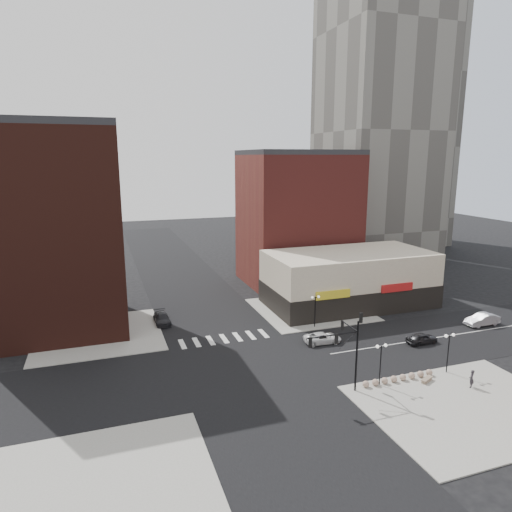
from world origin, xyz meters
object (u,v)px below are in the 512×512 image
street_lamp_se_a (381,354)px  traffic_signal (346,342)px  silver_sedan (482,319)px  stone_bench (427,380)px  street_lamp_ne (315,303)px  pedestrian (472,379)px  dark_sedan_east (422,338)px  white_suv (323,338)px  street_lamp_se_b (449,343)px  dark_sedan_north (162,318)px

street_lamp_se_a → traffic_signal: bearing=177.4°
street_lamp_se_a → silver_sedan: 24.29m
silver_sedan → stone_bench: 20.39m
street_lamp_ne → pedestrian: size_ratio=2.37×
street_lamp_ne → dark_sedan_east: (9.66, -8.85, -2.64)m
street_lamp_ne → white_suv: bearing=-105.6°
street_lamp_se_b → street_lamp_ne: bearing=113.6°
street_lamp_ne → dark_sedan_east: size_ratio=1.08×
street_lamp_se_b → street_lamp_ne: 17.46m
street_lamp_se_a → stone_bench: street_lamp_se_a is taller
silver_sedan → street_lamp_se_a: bearing=-67.4°
dark_sedan_east → traffic_signal: bearing=114.5°
street_lamp_se_a → street_lamp_se_b: 8.00m
street_lamp_se_a → dark_sedan_east: bearing=33.8°
silver_sedan → stone_bench: size_ratio=2.86×
stone_bench → dark_sedan_east: bearing=29.3°
street_lamp_ne → dark_sedan_north: size_ratio=0.89×
dark_sedan_east → pedestrian: 10.80m
street_lamp_ne → street_lamp_se_b: bearing=-66.4°
white_suv → pedestrian: size_ratio=2.56×
traffic_signal → street_lamp_ne: bearing=73.3°
pedestrian → stone_bench: size_ratio=1.06×
pedestrian → traffic_signal: bearing=-60.0°
pedestrian → dark_sedan_east: bearing=-148.0°
traffic_signal → dark_sedan_east: traffic_signal is taller
traffic_signal → white_suv: size_ratio=1.73×
street_lamp_se_b → silver_sedan: size_ratio=0.88×
traffic_signal → dark_sedan_east: bearing=25.8°
dark_sedan_north → pedestrian: (25.47, -27.36, 0.32)m
traffic_signal → pedestrian: traffic_signal is taller
traffic_signal → stone_bench: traffic_signal is taller
street_lamp_se_b → street_lamp_ne: same height
street_lamp_se_a → street_lamp_se_b: (8.00, 0.00, 0.00)m
dark_sedan_north → silver_sedan: bearing=-21.4°
white_suv → dark_sedan_east: bearing=-105.9°
white_suv → dark_sedan_east: dark_sedan_east is taller
dark_sedan_north → dark_sedan_east: bearing=-32.3°
street_lamp_se_a → pedestrian: (7.97, -3.30, -2.29)m
street_lamp_se_a → dark_sedan_north: bearing=126.0°
pedestrian → stone_bench: 4.01m
pedestrian → stone_bench: pedestrian is taller
street_lamp_ne → silver_sedan: bearing=-16.9°
white_suv → stone_bench: (5.11, -12.16, -0.31)m
street_lamp_ne → pedestrian: (6.97, -19.30, -2.29)m
street_lamp_se_a → dark_sedan_east: street_lamp_se_a is taller
dark_sedan_east → street_lamp_se_b: bearing=158.2°
traffic_signal → silver_sedan: (25.95, 9.39, -4.19)m
street_lamp_se_a → silver_sedan: size_ratio=0.88×
dark_sedan_east → stone_bench: (-5.91, -8.15, -0.34)m
traffic_signal → dark_sedan_north: 27.89m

